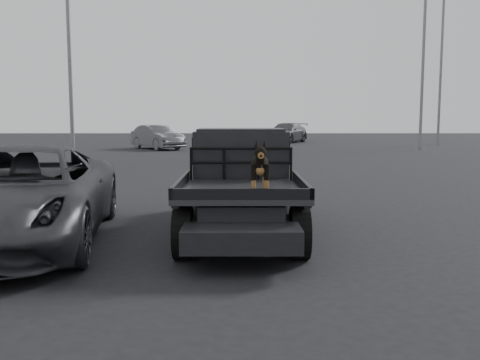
{
  "coord_description": "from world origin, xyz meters",
  "views": [
    {
      "loc": [
        -0.64,
        -6.76,
        2.02
      ],
      "look_at": [
        -0.64,
        -0.16,
        1.24
      ],
      "focal_mm": 40.0,
      "sensor_mm": 36.0,
      "label": 1
    }
  ],
  "objects_px": {
    "parked_suv": "(18,195)",
    "distant_car_b": "(286,133)",
    "dog": "(260,169)",
    "floodlight_mid": "(425,25)",
    "flatbed_ute": "(241,207)",
    "distant_car_a": "(157,137)",
    "floodlight_far": "(443,31)"
  },
  "relations": [
    {
      "from": "dog",
      "to": "distant_car_b",
      "type": "bearing_deg",
      "value": 84.42
    },
    {
      "from": "distant_car_b",
      "to": "floodlight_far",
      "type": "distance_m",
      "value": 13.4
    },
    {
      "from": "dog",
      "to": "distant_car_a",
      "type": "height_order",
      "value": "dog"
    },
    {
      "from": "parked_suv",
      "to": "floodlight_mid",
      "type": "height_order",
      "value": "floodlight_mid"
    },
    {
      "from": "parked_suv",
      "to": "distant_car_b",
      "type": "bearing_deg",
      "value": 70.36
    },
    {
      "from": "floodlight_mid",
      "to": "flatbed_ute",
      "type": "bearing_deg",
      "value": -115.04
    },
    {
      "from": "parked_suv",
      "to": "distant_car_b",
      "type": "height_order",
      "value": "parked_suv"
    },
    {
      "from": "distant_car_a",
      "to": "distant_car_b",
      "type": "bearing_deg",
      "value": 8.32
    },
    {
      "from": "dog",
      "to": "distant_car_b",
      "type": "distance_m",
      "value": 35.0
    },
    {
      "from": "distant_car_a",
      "to": "floodlight_mid",
      "type": "height_order",
      "value": "floodlight_mid"
    },
    {
      "from": "flatbed_ute",
      "to": "distant_car_a",
      "type": "height_order",
      "value": "distant_car_a"
    },
    {
      "from": "dog",
      "to": "floodlight_mid",
      "type": "height_order",
      "value": "floodlight_mid"
    },
    {
      "from": "dog",
      "to": "floodlight_mid",
      "type": "relative_size",
      "value": 0.05
    },
    {
      "from": "dog",
      "to": "floodlight_mid",
      "type": "xyz_separation_m",
      "value": [
        10.81,
        25.33,
        6.17
      ]
    },
    {
      "from": "parked_suv",
      "to": "distant_car_b",
      "type": "distance_m",
      "value": 34.72
    },
    {
      "from": "floodlight_far",
      "to": "parked_suv",
      "type": "bearing_deg",
      "value": -120.62
    },
    {
      "from": "parked_suv",
      "to": "floodlight_far",
      "type": "relative_size",
      "value": 0.38
    },
    {
      "from": "parked_suv",
      "to": "distant_car_b",
      "type": "relative_size",
      "value": 1.06
    },
    {
      "from": "floodlight_mid",
      "to": "floodlight_far",
      "type": "xyz_separation_m",
      "value": [
        3.13,
        5.49,
        0.56
      ]
    },
    {
      "from": "distant_car_b",
      "to": "flatbed_ute",
      "type": "bearing_deg",
      "value": -70.53
    },
    {
      "from": "floodlight_mid",
      "to": "distant_car_b",
      "type": "bearing_deg",
      "value": 127.92
    },
    {
      "from": "dog",
      "to": "distant_car_b",
      "type": "height_order",
      "value": "dog"
    },
    {
      "from": "flatbed_ute",
      "to": "floodlight_far",
      "type": "bearing_deg",
      "value": 64.06
    },
    {
      "from": "flatbed_ute",
      "to": "dog",
      "type": "bearing_deg",
      "value": -81.06
    },
    {
      "from": "flatbed_ute",
      "to": "floodlight_far",
      "type": "distance_m",
      "value": 33.32
    },
    {
      "from": "dog",
      "to": "distant_car_a",
      "type": "xyz_separation_m",
      "value": [
        -5.46,
        26.18,
        -0.54
      ]
    },
    {
      "from": "flatbed_ute",
      "to": "distant_car_a",
      "type": "bearing_deg",
      "value": 101.97
    },
    {
      "from": "parked_suv",
      "to": "floodlight_far",
      "type": "distance_m",
      "value": 35.56
    },
    {
      "from": "distant_car_a",
      "to": "distant_car_b",
      "type": "xyz_separation_m",
      "value": [
        8.87,
        8.65,
        0.02
      ]
    },
    {
      "from": "distant_car_a",
      "to": "distant_car_b",
      "type": "relative_size",
      "value": 0.86
    },
    {
      "from": "distant_car_b",
      "to": "floodlight_mid",
      "type": "distance_m",
      "value": 13.78
    },
    {
      "from": "parked_suv",
      "to": "dog",
      "type": "bearing_deg",
      "value": -20.54
    }
  ]
}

